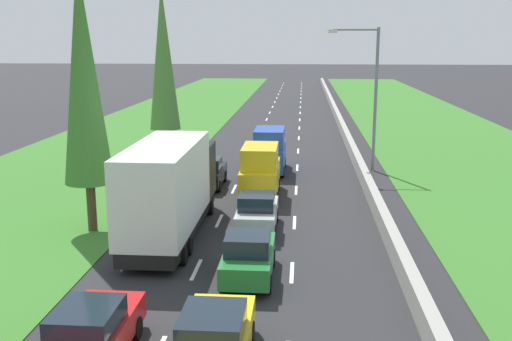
{
  "coord_description": "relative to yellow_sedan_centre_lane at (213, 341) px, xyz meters",
  "views": [
    {
      "loc": [
        2.04,
        0.91,
        8.22
      ],
      "look_at": [
        -0.61,
        34.39,
        0.79
      ],
      "focal_mm": 41.45,
      "sensor_mm": 36.0,
      "label": 1
    }
  ],
  "objects": [
    {
      "name": "white_box_truck_left_lane",
      "position": [
        -3.32,
        10.14,
        1.37
      ],
      "size": [
        2.46,
        9.4,
        4.18
      ],
      "color": "black",
      "rests_on": "ground"
    },
    {
      "name": "grass_verge_left",
      "position": [
        -12.54,
        45.62,
        -0.79
      ],
      "size": [
        14.0,
        140.0,
        0.04
      ],
      "primitive_type": "cube",
      "color": "#387528",
      "rests_on": "ground"
    },
    {
      "name": "green_hatchback_centre_lane",
      "position": [
        0.35,
        5.92,
        0.02
      ],
      "size": [
        1.74,
        3.9,
        1.72
      ],
      "color": "#237A33",
      "rests_on": "ground"
    },
    {
      "name": "yellow_sedan_centre_lane",
      "position": [
        0.0,
        0.0,
        0.0
      ],
      "size": [
        1.82,
        4.5,
        1.64
      ],
      "color": "yellow",
      "rests_on": "ground"
    },
    {
      "name": "yellow_van_centre_lane",
      "position": [
        -0.04,
        17.05,
        0.59
      ],
      "size": [
        1.96,
        4.9,
        2.82
      ],
      "color": "yellow",
      "rests_on": "ground"
    },
    {
      "name": "lane_markings",
      "position": [
        0.11,
        45.62,
        -0.81
      ],
      "size": [
        3.64,
        116.0,
        0.01
      ],
      "color": "white",
      "rests_on": "ground"
    },
    {
      "name": "poplar_tree_third",
      "position": [
        -7.33,
        26.53,
        6.19
      ],
      "size": [
        2.1,
        2.1,
        11.91
      ],
      "color": "#4C3823",
      "rests_on": "ground"
    },
    {
      "name": "blue_van_centre_lane",
      "position": [
        0.1,
        23.18,
        0.59
      ],
      "size": [
        1.96,
        4.9,
        2.82
      ],
      "color": "#1E47B7",
      "rests_on": "ground"
    },
    {
      "name": "street_light_mast",
      "position": [
        6.36,
        24.22,
        4.42
      ],
      "size": [
        3.2,
        0.28,
        9.0
      ],
      "color": "gray",
      "rests_on": "ground"
    },
    {
      "name": "median_barrier",
      "position": [
        5.81,
        45.62,
        -0.39
      ],
      "size": [
        0.44,
        120.0,
        0.85
      ],
      "primitive_type": "cube",
      "color": "#9E9B93",
      "rests_on": "ground"
    },
    {
      "name": "poplar_tree_second",
      "position": [
        -6.99,
        10.75,
        5.98
      ],
      "size": [
        2.09,
        2.09,
        11.49
      ],
      "color": "#4C3823",
      "rests_on": "ground"
    },
    {
      "name": "ground_plane",
      "position": [
        0.11,
        45.62,
        -0.81
      ],
      "size": [
        300.0,
        300.0,
        0.0
      ],
      "primitive_type": "plane",
      "color": "#28282B",
      "rests_on": "ground"
    },
    {
      "name": "silver_hatchback_centre_lane",
      "position": [
        0.23,
        11.34,
        0.02
      ],
      "size": [
        1.74,
        3.9,
        1.72
      ],
      "color": "silver",
      "rests_on": "ground"
    },
    {
      "name": "red_sedan_left_lane",
      "position": [
        -3.22,
        0.03,
        0.0
      ],
      "size": [
        1.82,
        4.5,
        1.64
      ],
      "color": "red",
      "rests_on": "ground"
    },
    {
      "name": "grass_verge_right",
      "position": [
        14.46,
        45.62,
        -0.79
      ],
      "size": [
        14.0,
        140.0,
        0.04
      ],
      "primitive_type": "cube",
      "color": "#387528",
      "rests_on": "ground"
    },
    {
      "name": "black_hatchback_left_lane",
      "position": [
        -3.18,
        19.07,
        0.02
      ],
      "size": [
        1.74,
        3.9,
        1.72
      ],
      "color": "black",
      "rests_on": "ground"
    }
  ]
}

